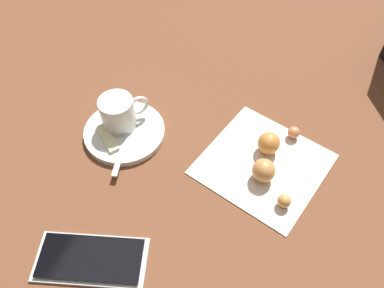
# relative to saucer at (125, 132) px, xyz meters

# --- Properties ---
(ground_plane) EXTENTS (1.80, 1.80, 0.00)m
(ground_plane) POSITION_rel_saucer_xyz_m (-0.12, -0.01, -0.01)
(ground_plane) COLOR brown
(saucer) EXTENTS (0.14, 0.14, 0.01)m
(saucer) POSITION_rel_saucer_xyz_m (0.00, 0.00, 0.00)
(saucer) COLOR white
(saucer) RESTS_ON ground
(espresso_cup) EXTENTS (0.07, 0.07, 0.06)m
(espresso_cup) POSITION_rel_saucer_xyz_m (0.01, -0.01, 0.04)
(espresso_cup) COLOR white
(espresso_cup) RESTS_ON saucer
(teaspoon) EXTENTS (0.05, 0.13, 0.01)m
(teaspoon) POSITION_rel_saucer_xyz_m (-0.01, 0.01, 0.01)
(teaspoon) COLOR silver
(teaspoon) RESTS_ON saucer
(sugar_packet) EXTENTS (0.06, 0.05, 0.01)m
(sugar_packet) POSITION_rel_saucer_xyz_m (0.02, 0.03, 0.01)
(sugar_packet) COLOR beige
(sugar_packet) RESTS_ON saucer
(napkin) EXTENTS (0.23, 0.22, 0.00)m
(napkin) POSITION_rel_saucer_xyz_m (-0.24, -0.03, -0.00)
(napkin) COLOR silver
(napkin) RESTS_ON ground
(croissant) EXTENTS (0.08, 0.16, 0.04)m
(croissant) POSITION_rel_saucer_xyz_m (-0.25, -0.03, 0.02)
(croissant) COLOR #D68152
(croissant) RESTS_ON napkin
(cell_phone) EXTENTS (0.17, 0.12, 0.01)m
(cell_phone) POSITION_rel_saucer_xyz_m (-0.06, 0.22, -0.00)
(cell_phone) COLOR #B6B9B9
(cell_phone) RESTS_ON ground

